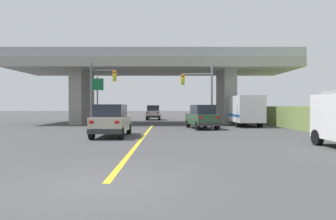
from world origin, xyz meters
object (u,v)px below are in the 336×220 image
object	(u,v)px
suv_lead	(113,120)
box_truck	(244,110)
traffic_signal_nearside	(203,88)
sedan_oncoming	(154,113)
highway_sign	(98,90)
suv_crossing	(203,117)
traffic_signal_farside	(100,87)

from	to	relation	value
suv_lead	box_truck	world-z (taller)	box_truck
suv_lead	traffic_signal_nearside	world-z (taller)	traffic_signal_nearside
sedan_oncoming	traffic_signal_nearside	distance (m)	15.66
sedan_oncoming	highway_sign	bearing A→B (deg)	-113.02
suv_crossing	highway_sign	xyz separation A→B (m)	(-9.86, 4.21, 2.46)
box_truck	traffic_signal_nearside	world-z (taller)	traffic_signal_nearside
traffic_signal_farside	suv_lead	bearing A→B (deg)	-71.72
suv_lead	traffic_signal_farside	size ratio (longest dim) A/B	0.77
sedan_oncoming	traffic_signal_farside	world-z (taller)	traffic_signal_farside
traffic_signal_nearside	highway_sign	bearing A→B (deg)	163.57
highway_sign	traffic_signal_nearside	bearing A→B (deg)	-16.43
suv_crossing	traffic_signal_farside	size ratio (longest dim) A/B	0.77
suv_crossing	sedan_oncoming	xyz separation A→B (m)	(-4.89, 15.91, 0.00)
suv_lead	sedan_oncoming	world-z (taller)	same
suv_crossing	sedan_oncoming	world-z (taller)	same
traffic_signal_nearside	traffic_signal_farside	size ratio (longest dim) A/B	0.95
suv_crossing	sedan_oncoming	distance (m)	16.65
suv_crossing	traffic_signal_farside	distance (m)	9.66
box_truck	traffic_signal_farside	distance (m)	13.86
suv_lead	traffic_signal_nearside	distance (m)	10.31
sedan_oncoming	traffic_signal_nearside	world-z (taller)	traffic_signal_nearside
suv_crossing	traffic_signal_nearside	xyz separation A→B (m)	(0.11, 1.27, 2.47)
suv_crossing	highway_sign	distance (m)	11.00
box_truck	traffic_signal_nearside	distance (m)	5.40
suv_crossing	traffic_signal_farside	xyz separation A→B (m)	(-9.10, 1.84, 2.65)
suv_crossing	traffic_signal_nearside	world-z (taller)	traffic_signal_nearside
suv_lead	box_truck	bearing A→B (deg)	43.13
traffic_signal_farside	box_truck	bearing A→B (deg)	8.47
suv_lead	traffic_signal_nearside	size ratio (longest dim) A/B	0.80
suv_lead	suv_crossing	distance (m)	9.00
suv_lead	suv_crossing	bearing A→B (deg)	44.57
suv_crossing	highway_sign	size ratio (longest dim) A/B	0.94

